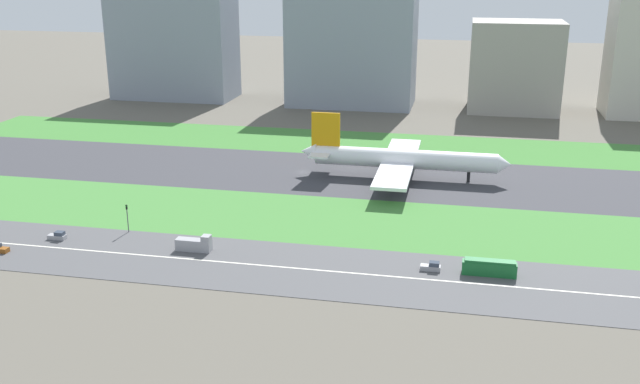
% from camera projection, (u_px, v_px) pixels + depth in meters
% --- Properties ---
extents(ground_plane, '(800.00, 800.00, 0.00)m').
position_uv_depth(ground_plane, '(304.00, 172.00, 229.37)').
color(ground_plane, '#5B564C').
extents(runway, '(280.00, 46.00, 0.10)m').
position_uv_depth(runway, '(304.00, 172.00, 229.35)').
color(runway, '#38383D').
rests_on(runway, ground_plane).
extents(grass_median_north, '(280.00, 36.00, 0.10)m').
position_uv_depth(grass_median_north, '(328.00, 142.00, 267.50)').
color(grass_median_north, '#3D7A33').
rests_on(grass_median_north, ground_plane).
extents(grass_median_south, '(280.00, 36.00, 0.10)m').
position_uv_depth(grass_median_south, '(269.00, 215.00, 191.20)').
color(grass_median_south, '#427F38').
rests_on(grass_median_south, ground_plane).
extents(highway, '(280.00, 28.00, 0.10)m').
position_uv_depth(highway, '(232.00, 263.00, 161.43)').
color(highway, '#4C4C4F').
rests_on(highway, ground_plane).
extents(highway_centerline, '(266.00, 0.50, 0.01)m').
position_uv_depth(highway_centerline, '(232.00, 263.00, 161.41)').
color(highway_centerline, silver).
rests_on(highway_centerline, highway).
extents(airliner, '(65.00, 56.00, 19.70)m').
position_uv_depth(airliner, '(399.00, 159.00, 221.57)').
color(airliner, white).
rests_on(airliner, runway).
extents(car_1, '(4.40, 1.80, 2.00)m').
position_uv_depth(car_1, '(431.00, 267.00, 157.31)').
color(car_1, '#99999E').
rests_on(car_1, highway).
extents(truck_0, '(8.40, 2.50, 4.00)m').
position_uv_depth(truck_0, '(195.00, 244.00, 167.61)').
color(truck_0, '#99999E').
rests_on(truck_0, highway).
extents(car_5, '(4.40, 1.80, 2.00)m').
position_uv_depth(car_5, '(58.00, 236.00, 174.62)').
color(car_5, '#99999E').
rests_on(car_5, highway).
extents(bus_0, '(11.60, 2.50, 3.50)m').
position_uv_depth(bus_0, '(489.00, 268.00, 154.66)').
color(bus_0, '#19662D').
rests_on(bus_0, highway).
extents(traffic_light, '(0.36, 0.50, 7.20)m').
position_uv_depth(traffic_light, '(127.00, 216.00, 178.19)').
color(traffic_light, '#4C4C51').
rests_on(traffic_light, highway).
extents(terminal_building, '(57.66, 27.62, 50.09)m').
position_uv_depth(terminal_building, '(174.00, 46.00, 344.83)').
color(terminal_building, gray).
rests_on(terminal_building, ground_plane).
extents(hangar_building, '(57.03, 32.10, 53.64)m').
position_uv_depth(hangar_building, '(352.00, 46.00, 327.62)').
color(hangar_building, gray).
rests_on(hangar_building, ground_plane).
extents(office_tower, '(39.11, 28.94, 39.39)m').
position_uv_depth(office_tower, '(515.00, 67.00, 315.92)').
color(office_tower, '#9E998E').
rests_on(office_tower, ground_plane).
extents(fuel_tank_west, '(21.40, 21.40, 12.29)m').
position_uv_depth(fuel_tank_west, '(361.00, 76.00, 376.44)').
color(fuel_tank_west, silver).
rests_on(fuel_tank_west, ground_plane).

